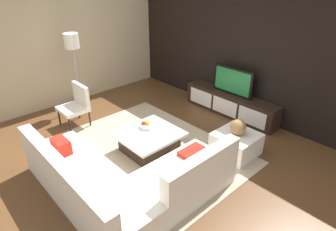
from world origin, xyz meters
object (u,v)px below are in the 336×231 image
at_px(decorative_ball, 238,127).
at_px(television, 233,81).
at_px(floor_lamp, 72,46).
at_px(coffee_table, 149,141).
at_px(accent_chair_near, 77,103).
at_px(fruit_bowl, 147,125).
at_px(media_console, 230,104).
at_px(ottoman, 236,144).
at_px(sectional_couch, 121,180).

bearing_deg(decorative_ball, television, 129.95).
xyz_separation_m(floor_lamp, decorative_ball, (3.63, 1.13, -0.94)).
xyz_separation_m(coffee_table, decorative_ball, (1.11, 1.09, 0.34)).
distance_m(accent_chair_near, floor_lamp, 1.28).
bearing_deg(coffee_table, fruit_bowl, 151.64).
distance_m(accent_chair_near, decorative_ball, 3.32).
xyz_separation_m(media_console, accent_chair_near, (-1.93, -2.75, 0.24)).
relative_size(media_console, floor_lamp, 1.29).
bearing_deg(fruit_bowl, coffee_table, -28.36).
bearing_deg(ottoman, coffee_table, -135.49).
height_order(television, sectional_couch, television).
xyz_separation_m(media_console, sectional_couch, (0.52, -3.32, 0.02)).
relative_size(coffee_table, fruit_bowl, 3.72).
height_order(television, floor_lamp, floor_lamp).
height_order(ottoman, fruit_bowl, fruit_bowl).
distance_m(media_console, decorative_ball, 1.60).
height_order(ottoman, decorative_ball, decorative_ball).
bearing_deg(coffee_table, floor_lamp, -179.05).
height_order(coffee_table, floor_lamp, floor_lamp).
relative_size(television, sectional_couch, 0.39).
bearing_deg(sectional_couch, floor_lamp, 162.58).
bearing_deg(floor_lamp, accent_chair_near, -30.51).
bearing_deg(television, media_console, -90.00).
bearing_deg(media_console, coffee_table, -92.49).
bearing_deg(media_console, accent_chair_near, -125.03).
bearing_deg(fruit_bowl, sectional_couch, -54.59).
distance_m(sectional_couch, ottoman, 2.17).
xyz_separation_m(television, floor_lamp, (-2.62, -2.34, 0.68)).
bearing_deg(sectional_couch, media_console, 98.83).
xyz_separation_m(media_console, ottoman, (1.01, -1.21, -0.05)).
distance_m(television, floor_lamp, 3.58).
bearing_deg(media_console, television, 90.00).
xyz_separation_m(accent_chair_near, decorative_ball, (2.94, 1.54, 0.05)).
bearing_deg(decorative_ball, floor_lamp, -162.67).
bearing_deg(media_console, floor_lamp, -138.25).
bearing_deg(sectional_couch, coffee_table, 121.01).
xyz_separation_m(sectional_couch, accent_chair_near, (-2.44, 0.57, 0.21)).
xyz_separation_m(sectional_couch, decorative_ball, (0.49, 2.12, 0.27)).
height_order(media_console, television, television).
relative_size(sectional_couch, accent_chair_near, 2.91).
bearing_deg(floor_lamp, ottoman, 17.33).
bearing_deg(accent_chair_near, coffee_table, 6.72).
height_order(media_console, sectional_couch, sectional_couch).
relative_size(coffee_table, decorative_ball, 3.72).
bearing_deg(television, sectional_couch, -81.17).
bearing_deg(fruit_bowl, accent_chair_near, -161.51).
relative_size(television, accent_chair_near, 1.13).
height_order(sectional_couch, fruit_bowl, sectional_couch).
xyz_separation_m(media_console, floor_lamp, (-2.62, -2.34, 1.23)).
relative_size(media_console, ottoman, 3.24).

